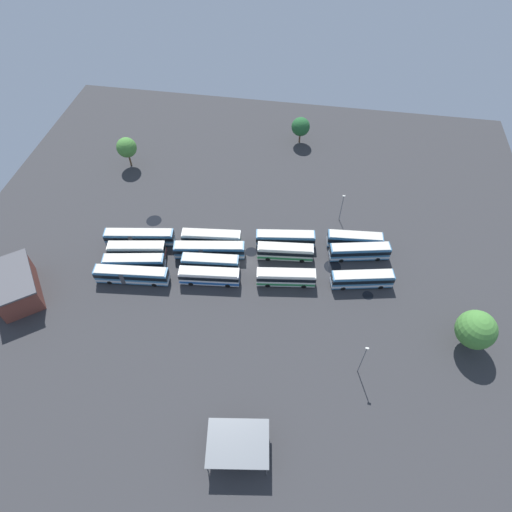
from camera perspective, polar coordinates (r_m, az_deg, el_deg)
ground_plane at (r=90.95m, az=-1.17°, el=-0.88°), size 126.77×126.77×0.00m
bus_row0_slot0 at (r=90.13m, az=-16.17°, el=-2.43°), size 15.00×3.91×3.55m
bus_row0_slot1 at (r=92.02m, az=-15.82°, el=-0.84°), size 12.69×4.56×3.55m
bus_row0_slot2 at (r=94.16m, az=-15.50°, el=0.80°), size 12.14×4.38×3.55m
bus_row0_slot3 at (r=96.47m, az=-15.20°, el=2.43°), size 15.04×4.70×3.55m
bus_row1_slot0 at (r=86.91m, az=-6.19°, el=-2.67°), size 12.26×3.72×3.55m
bus_row1_slot1 at (r=89.00m, az=-6.04°, el=-0.90°), size 11.86×3.62×3.55m
bus_row1_slot2 at (r=91.24m, az=-6.22°, el=0.80°), size 15.04×4.71×3.55m
bus_row1_slot3 at (r=93.43m, az=-5.91°, el=2.39°), size 12.81×3.79×3.55m
bus_row2_slot0 at (r=86.44m, az=4.00°, el=-2.83°), size 11.98×4.01×3.55m
bus_row2_slot2 at (r=90.62m, az=3.90°, el=0.59°), size 11.86×3.63×3.55m
bus_row2_slot3 at (r=93.00m, az=3.91°, el=2.30°), size 12.83×4.18×3.55m
bus_row3_slot0 at (r=88.54m, az=13.88°, el=-2.99°), size 12.59×4.90×3.55m
bus_row3_slot2 at (r=93.01m, az=13.57°, el=0.58°), size 12.83×4.98×3.55m
bus_row3_slot3 at (r=94.99m, az=12.95°, el=2.10°), size 11.85×3.40×3.55m
depot_building at (r=95.77m, az=-29.23°, el=-3.49°), size 13.50×14.33×5.89m
maintenance_shelter at (r=70.12m, az=-2.42°, el=-23.55°), size 10.29×8.52×3.86m
lamp_post_by_building at (r=75.89m, az=13.95°, el=-13.12°), size 0.56×0.28×8.66m
lamp_post_mid_lot at (r=98.33m, az=11.29°, el=6.43°), size 0.56×0.28×7.40m
tree_south_edge at (r=119.69m, az=5.94°, el=16.68°), size 4.89×4.89×7.34m
tree_west_edge at (r=84.79m, az=27.14°, el=-8.68°), size 6.92×6.92×8.82m
tree_northwest at (r=115.24m, az=-16.78°, el=13.60°), size 4.98×4.98×8.03m
puddle_back_corner at (r=97.34m, az=-6.37°, el=3.23°), size 1.90×1.90×0.01m
puddle_centre_drain at (r=91.65m, az=10.11°, el=-1.41°), size 3.57×3.57×0.01m
puddle_front_lane at (r=88.79m, az=14.61°, el=-5.08°), size 2.17×2.17×0.01m
puddle_near_shelter at (r=101.83m, az=-13.38°, el=4.57°), size 3.49×3.49×0.01m
puddle_between_rows at (r=92.80m, az=-0.64°, el=0.54°), size 2.65×2.65×0.01m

